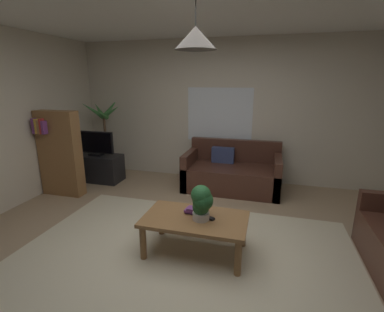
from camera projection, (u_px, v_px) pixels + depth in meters
floor at (185, 255)px, 3.11m from camera, size 5.68×5.22×0.02m
rug at (179, 265)px, 2.92m from camera, size 3.69×2.87×0.01m
wall_back at (225, 112)px, 5.23m from camera, size 5.80×0.06×2.60m
window_pane at (219, 115)px, 5.24m from camera, size 1.21×0.01×1.00m
couch_under_window at (232, 174)px, 4.94m from camera, size 1.63×0.87×0.82m
coffee_table at (195, 223)px, 3.06m from camera, size 1.12×0.65×0.42m
book_on_table_0 at (193, 212)px, 3.15m from camera, size 0.17×0.13×0.02m
book_on_table_1 at (192, 210)px, 3.14m from camera, size 0.17×0.13×0.03m
book_on_table_2 at (193, 209)px, 3.13m from camera, size 0.13×0.11×0.02m
remote_on_table_0 at (208, 217)px, 3.02m from camera, size 0.17×0.11×0.02m
potted_plant_on_table at (202, 201)px, 2.94m from camera, size 0.24×0.22×0.39m
tv_stand at (98, 168)px, 5.36m from camera, size 0.90×0.44×0.50m
tv at (95, 143)px, 5.21m from camera, size 0.72×0.16×0.46m
potted_palm_corner at (106, 143)px, 5.65m from camera, size 0.72×0.90×1.52m
bookshelf_corner at (60, 153)px, 4.59m from camera, size 0.70×0.31×1.40m
pendant_lamp at (196, 38)px, 2.57m from camera, size 0.39×0.39×0.46m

